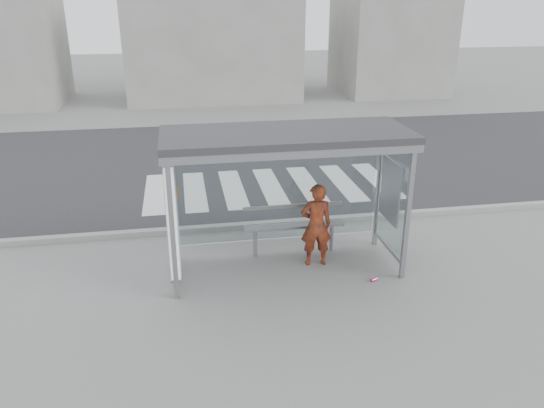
{
  "coord_description": "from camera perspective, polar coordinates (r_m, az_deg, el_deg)",
  "views": [
    {
      "loc": [
        -1.77,
        -8.58,
        4.77
      ],
      "look_at": [
        -0.22,
        0.2,
        1.23
      ],
      "focal_mm": 35.0,
      "sensor_mm": 36.0,
      "label": 1
    }
  ],
  "objects": [
    {
      "name": "building_right",
      "position": [
        28.71,
        12.68,
        18.63
      ],
      "size": [
        5.0,
        5.0,
        7.0
      ],
      "primitive_type": "cube",
      "color": "gray",
      "rests_on": "ground"
    },
    {
      "name": "bus_shelter",
      "position": [
        9.19,
        -0.79,
        3.98
      ],
      "size": [
        4.25,
        1.65,
        2.62
      ],
      "color": "gray",
      "rests_on": "ground"
    },
    {
      "name": "curb",
      "position": [
        11.67,
        -0.44,
        -2.16
      ],
      "size": [
        30.0,
        0.18,
        0.12
      ],
      "primitive_type": "cube",
      "color": "gray",
      "rests_on": "ground"
    },
    {
      "name": "ground",
      "position": [
        9.98,
        1.45,
        -6.93
      ],
      "size": [
        80.0,
        80.0,
        0.0
      ],
      "primitive_type": "plane",
      "color": "slate",
      "rests_on": "ground"
    },
    {
      "name": "bench",
      "position": [
        10.28,
        2.37,
        -2.35
      ],
      "size": [
        1.96,
        0.24,
        1.01
      ],
      "color": "gray",
      "rests_on": "ground"
    },
    {
      "name": "person",
      "position": [
        9.83,
        4.76,
        -2.26
      ],
      "size": [
        0.61,
        0.42,
        1.6
      ],
      "primitive_type": "imported",
      "rotation": [
        0.0,
        0.0,
        3.08
      ],
      "color": "#D55E14",
      "rests_on": "ground"
    },
    {
      "name": "road",
      "position": [
        16.39,
        -3.41,
        4.71
      ],
      "size": [
        30.0,
        10.0,
        0.01
      ],
      "primitive_type": "cube",
      "color": "#262628",
      "rests_on": "ground"
    },
    {
      "name": "crosswalk",
      "position": [
        14.11,
        -0.17,
        1.89
      ],
      "size": [
        6.55,
        3.0,
        0.0
      ],
      "color": "silver",
      "rests_on": "ground"
    },
    {
      "name": "soda_can",
      "position": [
        9.71,
        10.89,
        -7.98
      ],
      "size": [
        0.14,
        0.11,
        0.07
      ],
      "primitive_type": "cylinder",
      "rotation": [
        0.0,
        1.57,
        0.41
      ],
      "color": "#E54382",
      "rests_on": "ground"
    },
    {
      "name": "building_center",
      "position": [
        26.73,
        -6.48,
        16.66
      ],
      "size": [
        8.0,
        5.0,
        5.0
      ],
      "primitive_type": "cube",
      "color": "gray",
      "rests_on": "ground"
    }
  ]
}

